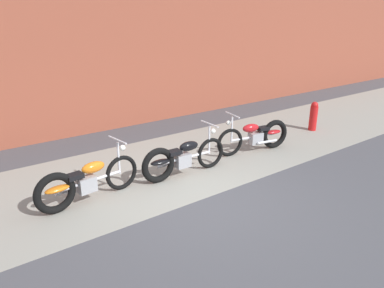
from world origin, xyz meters
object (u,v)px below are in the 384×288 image
Objects in this scene: motorcycle_red at (258,135)px; motorcycle_black at (179,158)px; motorcycle_orange at (82,183)px; fire_hydrant at (313,116)px.

motorcycle_black is at bearing 12.78° from motorcycle_red.
motorcycle_orange and motorcycle_red have the same top height.
fire_hydrant is (2.53, 0.26, 0.03)m from motorcycle_red.
motorcycle_orange is 2.38× the size of fire_hydrant.
motorcycle_orange is 1.00× the size of motorcycle_black.
motorcycle_orange is 1.01× the size of motorcycle_red.
motorcycle_red is at bearing -6.82° from motorcycle_orange.
fire_hydrant is (4.94, 0.35, 0.03)m from motorcycle_black.
motorcycle_orange is 2.01m from motorcycle_black.
fire_hydrant is (6.95, 0.27, 0.03)m from motorcycle_orange.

